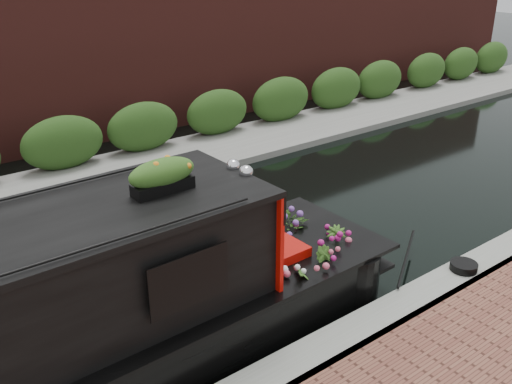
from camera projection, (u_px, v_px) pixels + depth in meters
ground at (177, 263)px, 9.54m from camera, size 80.00×80.00×0.00m
near_bank_coping at (311, 370)px, 7.14m from camera, size 40.00×0.60×0.50m
far_bank_path at (80, 186)px, 12.59m from camera, size 40.00×2.40×0.34m
far_hedge at (65, 174)px, 13.24m from camera, size 40.00×1.10×2.80m
far_brick_wall at (36, 150)px, 14.76m from camera, size 40.00×1.00×8.00m
rope_fender at (352, 253)px, 9.45m from camera, size 0.38×0.39×0.38m
coiled_mooring_rope at (464, 266)px, 8.83m from camera, size 0.42×0.42×0.12m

